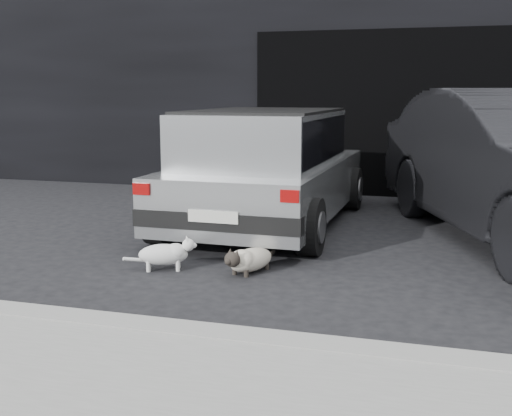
# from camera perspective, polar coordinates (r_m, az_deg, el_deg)

# --- Properties ---
(ground) EXTENTS (80.00, 80.00, 0.00)m
(ground) POSITION_cam_1_polar(r_m,az_deg,el_deg) (6.84, -1.09, -3.66)
(ground) COLOR black
(ground) RESTS_ON ground
(building_facade) EXTENTS (34.00, 4.00, 5.00)m
(building_facade) POSITION_cam_1_polar(r_m,az_deg,el_deg) (12.40, 12.09, 14.02)
(building_facade) COLOR black
(building_facade) RESTS_ON ground
(garage_opening) EXTENTS (4.00, 0.10, 2.60)m
(garage_opening) POSITION_cam_1_polar(r_m,az_deg,el_deg) (10.37, 10.97, 8.19)
(garage_opening) COLOR black
(garage_opening) RESTS_ON ground
(curb) EXTENTS (18.00, 0.25, 0.12)m
(curb) POSITION_cam_1_polar(r_m,az_deg,el_deg) (4.17, 1.37, -12.09)
(curb) COLOR gray
(curb) RESTS_ON ground
(silver_hatchback) EXTENTS (1.99, 3.93, 1.44)m
(silver_hatchback) POSITION_cam_1_polar(r_m,az_deg,el_deg) (7.90, 0.95, 4.02)
(silver_hatchback) COLOR #A2A5A7
(silver_hatchback) RESTS_ON ground
(cat_siamese) EXTENTS (0.44, 0.77, 0.28)m
(cat_siamese) POSITION_cam_1_polar(r_m,az_deg,el_deg) (5.91, -0.74, -4.64)
(cat_siamese) COLOR beige
(cat_siamese) RESTS_ON ground
(cat_white) EXTENTS (0.64, 0.38, 0.32)m
(cat_white) POSITION_cam_1_polar(r_m,az_deg,el_deg) (6.07, -7.94, -4.04)
(cat_white) COLOR silver
(cat_white) RESTS_ON ground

